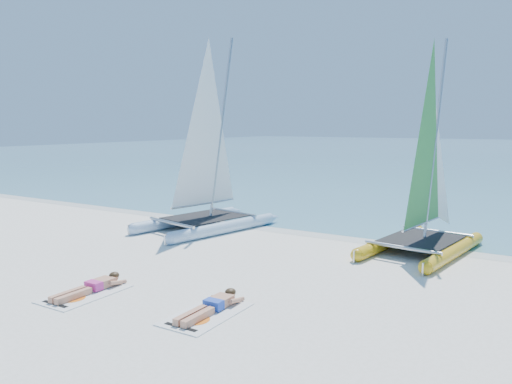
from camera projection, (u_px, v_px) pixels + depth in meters
ground at (250, 281)px, 11.47m from camera, size 140.00×140.00×0.00m
sea at (506, 152)px, 64.81m from camera, size 140.00×115.00×0.01m
wet_sand_strip at (340, 235)px, 16.13m from camera, size 140.00×1.40×0.01m
catamaran_blue at (207, 170)px, 16.92m from camera, size 3.37×5.34×6.76m
catamaran_yellow at (430, 182)px, 14.10m from camera, size 2.81×4.98×6.19m
towel_a at (85, 294)px, 10.56m from camera, size 1.00×1.85×0.02m
sunbather_a at (92, 286)px, 10.71m from camera, size 0.37×1.73×0.26m
towel_b at (206, 314)px, 9.44m from camera, size 1.00×1.85×0.02m
sunbather_b at (212, 305)px, 9.58m from camera, size 0.37×1.73×0.26m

